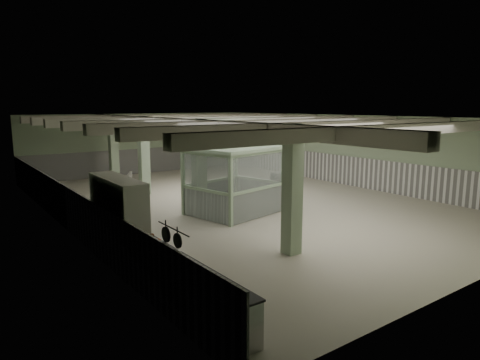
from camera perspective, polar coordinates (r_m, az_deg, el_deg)
floor at (r=18.22m, az=-0.18°, el=-3.01°), size 20.00×20.00×0.00m
ceiling at (r=17.77m, az=-0.19°, el=8.38°), size 14.00×20.00×0.02m
wall_back at (r=26.63m, az=-12.87°, el=4.76°), size 14.00×0.02×3.60m
wall_left at (r=14.99m, az=-22.48°, el=0.42°), size 0.02×20.00×3.60m
wall_right at (r=22.68m, az=14.37°, el=3.84°), size 0.02×20.00×3.60m
wainscot_left at (r=15.19m, az=-22.13°, el=-3.48°), size 0.05×19.90×1.50m
wainscot_right at (r=22.79m, az=14.21°, el=1.22°), size 0.05×19.90×1.50m
wainscot_back at (r=26.72m, az=-12.77°, el=2.51°), size 13.90×0.05×1.50m
girder at (r=16.45m, az=-7.34°, el=7.41°), size 0.45×19.90×0.40m
beam_a at (r=12.48m, az=20.45°, el=6.28°), size 13.90×0.35×0.32m
beam_b at (r=14.02m, az=11.90°, el=7.02°), size 13.90×0.35×0.32m
beam_c at (r=15.81m, az=5.14°, el=7.50°), size 13.90×0.35×0.32m
beam_d at (r=17.77m, az=-0.19°, el=7.80°), size 13.90×0.35×0.32m
beam_e at (r=19.86m, az=-4.44°, el=7.99°), size 13.90×0.35×0.32m
beam_f at (r=22.03m, az=-7.87°, el=8.11°), size 13.90×0.35×0.32m
beam_g at (r=24.26m, az=-10.68°, el=8.19°), size 13.90×0.35×0.32m
column_a at (r=11.75m, az=6.99°, el=-1.33°), size 0.42×0.42×3.60m
column_b at (r=15.73m, az=-5.47°, el=1.55°), size 0.42×0.42×3.60m
column_c at (r=20.16m, az=-12.70°, el=3.19°), size 0.42×0.42×3.60m
column_d at (r=23.88m, az=-16.51°, el=4.03°), size 0.42×0.42×3.60m
hook_rail at (r=7.96m, az=-8.92°, el=-6.44°), size 0.02×1.20×0.02m
pendant_front at (r=14.42m, az=13.19°, el=5.57°), size 0.44×0.44×0.22m
pendant_mid at (r=18.49m, az=0.17°, el=6.73°), size 0.44×0.44×0.22m
pendant_back at (r=22.72m, az=-7.32°, el=7.24°), size 0.44×0.44×0.22m
prep_counter at (r=9.10m, az=-8.20°, el=-13.59°), size 0.81×4.64×0.91m
pitcher_near at (r=8.97m, az=-8.22°, el=-10.10°), size 0.22×0.24×0.24m
pitcher_far at (r=9.33m, az=-10.41°, el=-9.15°), size 0.28×0.30×0.31m
veg_colander at (r=10.42m, az=-12.33°, el=-7.50°), size 0.43×0.43×0.19m
orange_bowl at (r=10.13m, az=-10.97°, el=-8.30°), size 0.28×0.28×0.08m
skillet_near at (r=7.99m, az=-8.33°, el=-8.02°), size 0.04×0.28×0.28m
skillet_far at (r=8.39m, az=-9.84°, el=-7.17°), size 0.04×0.31×0.31m
walkin_cooler at (r=11.47m, az=-15.74°, el=-5.12°), size 1.05×2.56×2.35m
guard_booth at (r=16.15m, az=-0.86°, el=1.59°), size 3.68×3.31×2.56m
filing_cabinet at (r=17.03m, az=5.39°, el=-1.47°), size 0.53×0.72×1.46m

